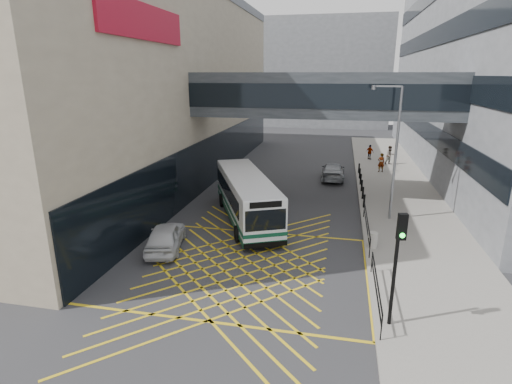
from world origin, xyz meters
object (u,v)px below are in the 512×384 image
Objects in this scene: car_white at (166,236)px; car_dark at (255,194)px; pedestrian_b at (390,155)px; litter_bin at (373,240)px; pedestrian_c at (370,152)px; pedestrian_a at (381,163)px; car_silver at (333,171)px; traffic_light at (398,254)px; bus at (246,196)px; street_lamp at (393,146)px.

car_white is 0.92× the size of car_dark.
pedestrian_b reaches higher than car_dark.
litter_bin is at bearing 138.90° from car_dark.
pedestrian_a is at bearing 133.85° from pedestrian_c.
car_silver is at bearing 99.39° from litter_bin.
pedestrian_c is (-0.67, 5.60, -0.10)m from pedestrian_a.
bus is at bearing 115.61° from traffic_light.
street_lamp is at bearing 76.32° from litter_bin.
street_lamp is at bearing 73.38° from traffic_light.
litter_bin is 0.54× the size of pedestrian_c.
pedestrian_c reaches higher than litter_bin.
pedestrian_b is at bearing -126.72° from pedestrian_a.
car_dark is 0.61× the size of street_lamp.
street_lamp is at bearing 127.01° from pedestrian_c.
pedestrian_c is at bearing -101.71° from pedestrian_a.
street_lamp is at bearing -163.27° from car_white.
pedestrian_a reaches higher than car_dark.
car_silver is (5.21, 8.38, -0.02)m from car_dark.
car_white is 8.86m from car_dark.
litter_bin is at bearing -47.64° from bus.
car_dark is 5.84× the size of litter_bin.
traffic_light reaches higher than car_white.
pedestrian_a is (9.41, 14.38, -0.50)m from bus.
street_lamp is 6.49m from litter_bin.
pedestrian_c is (-1.80, 2.15, -0.15)m from pedestrian_b.
street_lamp reaches higher than traffic_light.
litter_bin is (7.56, -3.24, -0.96)m from bus.
car_silver is at bearing 41.38° from bus.
pedestrian_a is (1.86, 17.62, 0.45)m from litter_bin.
car_silver is at bearing 85.10° from traffic_light.
car_white is 1.04× the size of traffic_light.
street_lamp is (8.73, 1.58, 3.24)m from bus.
pedestrian_b reaches higher than car_silver.
litter_bin is 0.45× the size of pedestrian_b.
bus is 9.44m from street_lamp.
street_lamp is at bearing -14.19° from bus.
traffic_light is at bearing -88.44° from litter_bin.
litter_bin is at bearing 65.50° from pedestrian_a.
traffic_light reaches higher than pedestrian_b.
pedestrian_a is at bearing -145.91° from car_silver.
car_silver is at bearing 16.22° from pedestrian_a.
traffic_light is at bearing 125.16° from pedestrian_c.
bus is at bearing 156.79° from litter_bin.
litter_bin is at bearing 79.75° from traffic_light.
litter_bin is 17.73m from pedestrian_a.
car_dark reaches higher than car_white.
car_dark is at bearing 31.58° from pedestrian_a.
traffic_light is 2.48× the size of pedestrian_a.
pedestrian_b is 2.81m from pedestrian_c.
car_dark is at bearing 108.92° from traffic_light.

